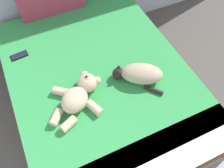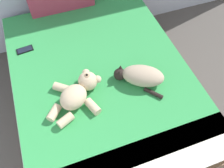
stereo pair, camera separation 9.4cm
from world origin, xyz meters
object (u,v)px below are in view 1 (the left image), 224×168
object	(u,v)px
cell_phone	(19,56)
bed	(100,89)
teddy_bear	(78,95)
cat	(139,74)

from	to	relation	value
cell_phone	bed	bearing A→B (deg)	-38.59
teddy_bear	bed	bearing A→B (deg)	38.85
bed	cell_phone	size ratio (longest dim) A/B	13.14
bed	teddy_bear	size ratio (longest dim) A/B	4.16
cat	teddy_bear	bearing A→B (deg)	178.43
bed	cat	size ratio (longest dim) A/B	4.96
bed	cat	xyz separation A→B (m)	(0.27, -0.21, 0.35)
cat	cell_phone	world-z (taller)	cat
bed	cat	world-z (taller)	cat
cat	cell_phone	bearing A→B (deg)	141.53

